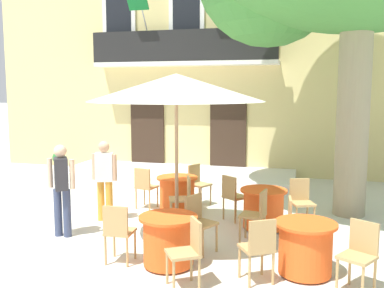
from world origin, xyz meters
The scene contains 23 objects.
ground_plane centered at (0.00, 0.00, 0.00)m, with size 120.00×120.00×0.00m, color beige.
building_facade centered at (-0.83, 6.99, 3.75)m, with size 13.00×5.09×7.50m.
entrance_step_platform centered at (-0.83, 3.85, 0.12)m, with size 6.68×2.30×0.25m, color silver.
cafe_table_near_tree centered at (0.20, 0.61, 0.39)m, with size 0.86×0.86×0.76m.
cafe_chair_near_tree_0 centered at (-0.56, 0.67, 0.53)m, with size 0.47×0.47×0.91m.
cafe_chair_near_tree_1 centered at (0.53, -0.07, 0.53)m, with size 0.52×0.52×0.91m.
cafe_chair_near_tree_2 centered at (0.46, 1.32, 0.53)m, with size 0.54×0.54×0.91m.
cafe_table_middle centered at (2.08, -0.07, 0.39)m, with size 0.86×0.86×0.76m.
cafe_chair_middle_0 centered at (2.05, -0.82, 0.53)m, with size 0.45×0.45×0.91m.
cafe_chair_middle_1 centered at (2.75, 0.28, 0.53)m, with size 0.52×0.52×0.91m.
cafe_chair_middle_2 centered at (1.44, 0.32, 0.53)m, with size 0.56×0.56×0.91m.
cafe_table_front centered at (0.92, -2.16, 0.39)m, with size 0.86×0.86×0.76m.
cafe_chair_front_0 centered at (1.39, -2.74, 0.53)m, with size 0.55×0.55×0.91m.
cafe_chair_front_1 centered at (1.19, -1.45, 0.53)m, with size 0.54×0.54×0.91m.
cafe_chair_front_2 centered at (0.17, -2.27, 0.53)m, with size 0.42×0.42×0.91m.
cafe_table_far_side centered at (2.86, -1.94, 0.39)m, with size 0.86×0.86×0.76m.
cafe_chair_far_side_0 centered at (2.71, -1.20, 0.53)m, with size 0.44×0.44×0.91m.
cafe_chair_far_side_1 centered at (2.27, -2.40, 0.53)m, with size 0.55×0.55×0.91m.
cafe_chair_far_side_2 centered at (3.55, -2.27, 0.53)m, with size 0.55×0.55×0.91m.
cafe_umbrella centered at (0.75, -1.19, 2.61)m, with size 2.90×2.90×2.85m.
ground_planter_left centered at (-4.53, 3.63, 0.40)m, with size 0.38×0.38×0.71m.
pedestrian_near_entrance centered at (-1.00, -0.34, 0.90)m, with size 0.53×0.31×1.59m.
pedestrian_mid_plaza centered at (-1.31, -1.39, 0.93)m, with size 0.53×0.40×1.64m.
Camera 1 is at (2.89, -8.07, 2.61)m, focal length 41.10 mm.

